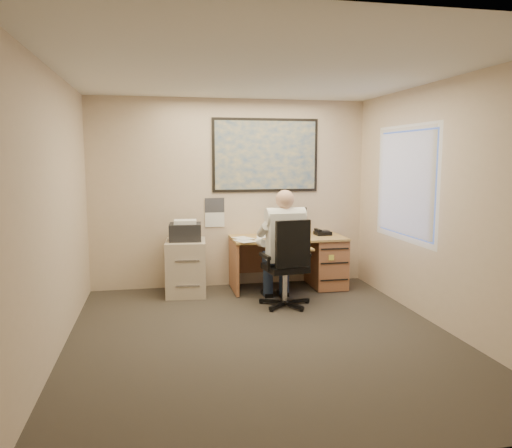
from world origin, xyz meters
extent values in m
cube|color=#312C26|center=(0.00, 0.00, 0.00)|extent=(4.00, 4.50, 0.00)
cube|color=white|center=(0.00, 0.00, 2.70)|extent=(4.00, 4.50, 0.00)
cube|color=beige|center=(0.00, 2.25, 1.35)|extent=(4.00, 0.00, 2.70)
cube|color=beige|center=(0.00, -2.25, 1.35)|extent=(4.00, 0.00, 2.70)
cube|color=beige|center=(-2.00, 0.00, 1.35)|extent=(0.00, 4.50, 2.70)
cube|color=beige|center=(2.00, 0.00, 1.35)|extent=(0.00, 4.50, 2.70)
cube|color=tan|center=(0.76, 1.88, 0.73)|extent=(1.60, 0.75, 0.03)
cube|color=#AE6D47|center=(1.34, 1.88, 0.36)|extent=(0.45, 0.70, 0.70)
cube|color=#AE6D47|center=(-0.02, 1.88, 0.36)|extent=(0.04, 0.70, 0.70)
cube|color=#AE6D47|center=(0.76, 2.22, 0.45)|extent=(1.55, 0.03, 0.55)
cylinder|color=black|center=(0.82, 2.02, 0.76)|extent=(0.20, 0.20, 0.02)
cube|color=black|center=(0.82, 2.00, 0.97)|extent=(0.49, 0.05, 0.37)
cube|color=#5D8CFF|center=(0.82, 1.98, 0.97)|extent=(0.44, 0.01, 0.32)
cube|color=tan|center=(0.70, 1.43, 0.66)|extent=(0.55, 0.30, 0.02)
cube|color=beige|center=(0.70, 1.43, 0.68)|extent=(0.43, 0.14, 0.02)
cube|color=black|center=(1.30, 1.94, 0.78)|extent=(0.23, 0.21, 0.05)
cylinder|color=silver|center=(0.49, 1.79, 0.84)|extent=(0.08, 0.08, 0.18)
cylinder|color=white|center=(0.69, 1.97, 0.81)|extent=(0.09, 0.09, 0.11)
cube|color=white|center=(0.31, 1.88, 0.76)|extent=(0.60, 0.56, 0.02)
cube|color=#1E4C93|center=(0.51, 2.23, 1.90)|extent=(1.56, 0.03, 1.06)
cube|color=white|center=(-0.24, 2.24, 1.08)|extent=(0.28, 0.01, 0.42)
cube|color=#C4B49E|center=(-0.68, 1.87, 0.37)|extent=(0.58, 0.68, 0.75)
cube|color=black|center=(-0.68, 1.87, 0.86)|extent=(0.46, 0.41, 0.23)
cube|color=white|center=(-0.68, 1.85, 1.00)|extent=(0.32, 0.26, 0.05)
cylinder|color=silver|center=(0.51, 1.07, 0.26)|extent=(0.06, 0.06, 0.42)
cube|color=black|center=(0.51, 1.07, 0.49)|extent=(0.54, 0.54, 0.07)
cube|color=black|center=(0.48, 0.83, 0.84)|extent=(0.44, 0.12, 0.57)
camera|label=1|loc=(-1.04, -4.90, 1.87)|focal=35.00mm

